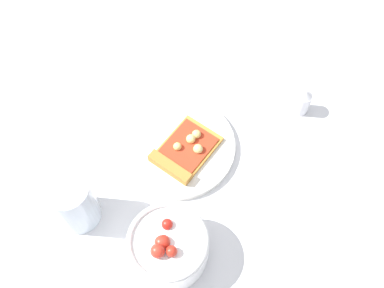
# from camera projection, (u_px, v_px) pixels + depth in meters

# --- Properties ---
(ground_plane) EXTENTS (2.40, 2.40, 0.00)m
(ground_plane) POSITION_uv_depth(u_px,v_px,m) (200.00, 132.00, 0.89)
(ground_plane) COLOR silver
(ground_plane) RESTS_ON ground
(plate) EXTENTS (0.23, 0.23, 0.01)m
(plate) POSITION_uv_depth(u_px,v_px,m) (177.00, 146.00, 0.86)
(plate) COLOR white
(plate) RESTS_ON ground_plane
(pizza_slice_main) EXTENTS (0.12, 0.14, 0.02)m
(pizza_slice_main) POSITION_uv_depth(u_px,v_px,m) (184.00, 152.00, 0.84)
(pizza_slice_main) COLOR gold
(pizza_slice_main) RESTS_ON plate
(salad_bowl) EXTENTS (0.13, 0.13, 0.09)m
(salad_bowl) POSITION_uv_depth(u_px,v_px,m) (168.00, 247.00, 0.73)
(salad_bowl) COLOR white
(salad_bowl) RESTS_ON ground_plane
(soda_glass) EXTENTS (0.07, 0.07, 0.12)m
(soda_glass) POSITION_uv_depth(u_px,v_px,m) (75.00, 204.00, 0.75)
(soda_glass) COLOR silver
(soda_glass) RESTS_ON ground_plane
(paper_napkin) EXTENTS (0.15, 0.17, 0.00)m
(paper_napkin) POSITION_uv_depth(u_px,v_px,m) (213.00, 61.00, 0.97)
(paper_napkin) COLOR silver
(paper_napkin) RESTS_ON ground_plane
(pepper_shaker) EXTENTS (0.03, 0.03, 0.06)m
(pepper_shaker) POSITION_uv_depth(u_px,v_px,m) (303.00, 101.00, 0.89)
(pepper_shaker) COLOR silver
(pepper_shaker) RESTS_ON ground_plane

